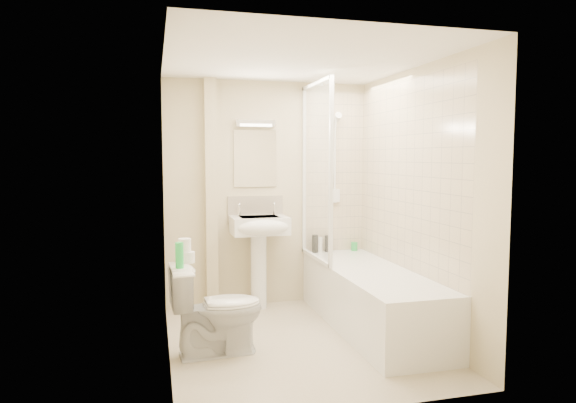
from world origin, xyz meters
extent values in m
plane|color=beige|center=(0.00, 0.00, 0.00)|extent=(2.50, 2.50, 0.00)
cube|color=beige|center=(0.00, 1.25, 1.20)|extent=(2.20, 0.02, 2.40)
cube|color=beige|center=(-1.10, 0.00, 1.20)|extent=(0.02, 2.50, 2.40)
cube|color=beige|center=(1.10, 0.00, 1.20)|extent=(0.02, 2.50, 2.40)
cube|color=white|center=(0.00, 0.00, 2.40)|extent=(2.20, 2.50, 0.02)
cube|color=beige|center=(0.75, 1.24, 1.42)|extent=(0.70, 0.01, 1.75)
cube|color=beige|center=(1.09, 0.20, 1.42)|extent=(0.01, 2.10, 1.75)
cube|color=beige|center=(-0.62, 1.19, 1.20)|extent=(0.12, 0.12, 2.40)
cube|color=beige|center=(-0.14, 1.24, 1.03)|extent=(0.60, 0.02, 0.30)
cube|color=white|center=(-0.14, 1.24, 1.58)|extent=(0.46, 0.01, 0.60)
cube|color=silver|center=(-0.14, 1.22, 1.95)|extent=(0.42, 0.07, 0.07)
cube|color=white|center=(0.75, 0.20, 0.28)|extent=(0.70, 2.10, 0.55)
cube|color=white|center=(0.75, 0.20, 0.49)|extent=(0.56, 1.96, 0.05)
cube|color=white|center=(0.40, 0.80, 1.45)|extent=(0.01, 0.90, 1.80)
cube|color=white|center=(0.40, 1.23, 1.45)|extent=(0.04, 0.04, 1.80)
cube|color=white|center=(0.40, 0.35, 1.45)|extent=(0.04, 0.04, 1.80)
cube|color=white|center=(0.40, 0.80, 2.33)|extent=(0.04, 0.90, 0.04)
cube|color=white|center=(0.40, 0.80, 0.57)|extent=(0.04, 0.90, 0.03)
cylinder|color=white|center=(0.75, 1.22, 1.55)|extent=(0.02, 0.02, 0.90)
cylinder|color=white|center=(0.75, 1.22, 1.10)|extent=(0.05, 0.05, 0.02)
cylinder|color=white|center=(0.75, 1.22, 2.00)|extent=(0.05, 0.05, 0.02)
cylinder|color=white|center=(0.75, 1.15, 2.03)|extent=(0.08, 0.11, 0.11)
cube|color=white|center=(0.75, 1.21, 1.17)|extent=(0.10, 0.05, 0.14)
cylinder|color=white|center=(0.73, 1.19, 1.60)|extent=(0.01, 0.13, 0.84)
cylinder|color=white|center=(-0.14, 1.08, 0.39)|extent=(0.17, 0.17, 0.78)
cube|color=white|center=(-0.14, 1.05, 0.89)|extent=(0.58, 0.45, 0.18)
ellipsoid|color=white|center=(-0.14, 0.88, 0.89)|extent=(0.58, 0.24, 0.18)
cube|color=silver|center=(-0.14, 1.05, 0.96)|extent=(0.40, 0.29, 0.04)
cylinder|color=white|center=(-0.33, 1.16, 1.04)|extent=(0.03, 0.03, 0.10)
cylinder|color=white|center=(0.05, 1.16, 1.04)|extent=(0.03, 0.03, 0.10)
sphere|color=white|center=(-0.33, 1.16, 1.10)|extent=(0.04, 0.04, 0.04)
sphere|color=white|center=(0.05, 1.16, 1.10)|extent=(0.04, 0.04, 0.04)
cylinder|color=black|center=(0.51, 1.16, 0.65)|extent=(0.07, 0.07, 0.19)
cylinder|color=white|center=(0.56, 1.16, 0.63)|extent=(0.05, 0.05, 0.17)
cylinder|color=black|center=(0.65, 1.16, 0.64)|extent=(0.06, 0.06, 0.18)
cylinder|color=#121A51|center=(0.69, 1.16, 0.62)|extent=(0.05, 0.05, 0.13)
cylinder|color=green|center=(0.97, 1.16, 0.60)|extent=(0.07, 0.07, 0.09)
imported|color=white|center=(-0.72, -0.08, 0.37)|extent=(0.50, 0.78, 0.75)
cylinder|color=white|center=(-0.94, 0.00, 0.79)|extent=(0.10, 0.10, 0.09)
cylinder|color=white|center=(-0.96, 0.02, 0.89)|extent=(0.10, 0.10, 0.11)
cylinder|color=green|center=(-1.01, -0.18, 0.85)|extent=(0.06, 0.06, 0.20)
camera|label=1|loc=(-1.19, -4.15, 1.60)|focal=32.00mm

